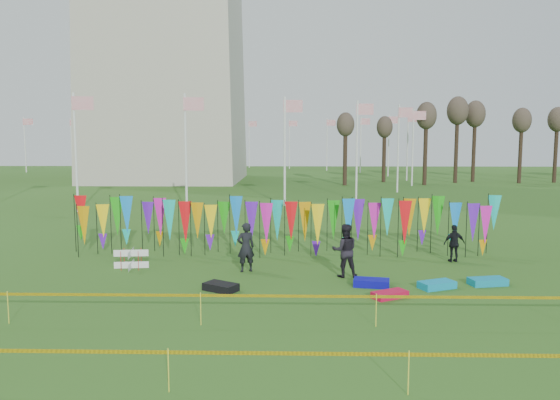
{
  "coord_description": "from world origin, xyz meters",
  "views": [
    {
      "loc": [
        0.62,
        -16.4,
        5.02
      ],
      "look_at": [
        0.08,
        6.0,
        2.45
      ],
      "focal_mm": 35.0,
      "sensor_mm": 36.0,
      "label": 1
    }
  ],
  "objects_px": {
    "kite_bag_red": "(390,294)",
    "kite_bag_black": "(221,287)",
    "person_mid": "(345,250)",
    "kite_bag_teal": "(488,282)",
    "box_kite": "(131,259)",
    "kite_bag_turquoise": "(437,285)",
    "person_left": "(246,247)",
    "person_right": "(454,243)",
    "kite_bag_blue": "(371,283)"
  },
  "relations": [
    {
      "from": "kite_bag_blue",
      "to": "kite_bag_teal",
      "type": "height_order",
      "value": "kite_bag_blue"
    },
    {
      "from": "box_kite",
      "to": "kite_bag_turquoise",
      "type": "relative_size",
      "value": 0.62
    },
    {
      "from": "person_left",
      "to": "person_mid",
      "type": "xyz_separation_m",
      "value": [
        3.64,
        -0.67,
        0.04
      ]
    },
    {
      "from": "person_left",
      "to": "person_mid",
      "type": "relative_size",
      "value": 0.96
    },
    {
      "from": "person_mid",
      "to": "kite_bag_turquoise",
      "type": "xyz_separation_m",
      "value": [
        2.95,
        -1.47,
        -0.85
      ]
    },
    {
      "from": "box_kite",
      "to": "kite_bag_teal",
      "type": "height_order",
      "value": "box_kite"
    },
    {
      "from": "person_right",
      "to": "person_mid",
      "type": "bearing_deg",
      "value": 19.75
    },
    {
      "from": "person_left",
      "to": "kite_bag_blue",
      "type": "bearing_deg",
      "value": 135.16
    },
    {
      "from": "box_kite",
      "to": "person_mid",
      "type": "bearing_deg",
      "value": -7.38
    },
    {
      "from": "kite_bag_red",
      "to": "kite_bag_black",
      "type": "distance_m",
      "value": 5.47
    },
    {
      "from": "person_right",
      "to": "kite_bag_blue",
      "type": "bearing_deg",
      "value": 35.82
    },
    {
      "from": "person_mid",
      "to": "kite_bag_red",
      "type": "relative_size",
      "value": 1.7
    },
    {
      "from": "box_kite",
      "to": "kite_bag_red",
      "type": "distance_m",
      "value": 9.98
    },
    {
      "from": "person_left",
      "to": "kite_bag_blue",
      "type": "xyz_separation_m",
      "value": [
        4.44,
        -1.94,
        -0.81
      ]
    },
    {
      "from": "kite_bag_turquoise",
      "to": "kite_bag_red",
      "type": "xyz_separation_m",
      "value": [
        -1.77,
        -1.13,
        -0.02
      ]
    },
    {
      "from": "kite_bag_turquoise",
      "to": "kite_bag_blue",
      "type": "height_order",
      "value": "kite_bag_blue"
    },
    {
      "from": "person_left",
      "to": "kite_bag_turquoise",
      "type": "bearing_deg",
      "value": 140.8
    },
    {
      "from": "person_right",
      "to": "kite_bag_turquoise",
      "type": "distance_m",
      "value": 4.36
    },
    {
      "from": "kite_bag_blue",
      "to": "kite_bag_teal",
      "type": "bearing_deg",
      "value": 3.82
    },
    {
      "from": "person_mid",
      "to": "kite_bag_blue",
      "type": "xyz_separation_m",
      "value": [
        0.79,
        -1.27,
        -0.84
      ]
    },
    {
      "from": "box_kite",
      "to": "kite_bag_teal",
      "type": "bearing_deg",
      "value": -9.03
    },
    {
      "from": "kite_bag_turquoise",
      "to": "kite_bag_teal",
      "type": "xyz_separation_m",
      "value": [
        1.85,
        0.47,
        -0.0
      ]
    },
    {
      "from": "person_right",
      "to": "kite_bag_red",
      "type": "relative_size",
      "value": 1.34
    },
    {
      "from": "kite_bag_blue",
      "to": "kite_bag_red",
      "type": "xyz_separation_m",
      "value": [
        0.39,
        -1.32,
        -0.02
      ]
    },
    {
      "from": "box_kite",
      "to": "kite_bag_turquoise",
      "type": "bearing_deg",
      "value": -12.82
    },
    {
      "from": "kite_bag_blue",
      "to": "kite_bag_black",
      "type": "xyz_separation_m",
      "value": [
        -5.04,
        -0.66,
        0.0
      ]
    },
    {
      "from": "kite_bag_turquoise",
      "to": "person_mid",
      "type": "bearing_deg",
      "value": 153.57
    },
    {
      "from": "kite_bag_teal",
      "to": "kite_bag_turquoise",
      "type": "bearing_deg",
      "value": -165.82
    },
    {
      "from": "kite_bag_turquoise",
      "to": "kite_bag_black",
      "type": "xyz_separation_m",
      "value": [
        -7.2,
        -0.46,
        0.01
      ]
    },
    {
      "from": "box_kite",
      "to": "person_right",
      "type": "distance_m",
      "value": 12.85
    },
    {
      "from": "person_left",
      "to": "person_right",
      "type": "distance_m",
      "value": 8.5
    },
    {
      "from": "box_kite",
      "to": "person_left",
      "type": "height_order",
      "value": "person_left"
    },
    {
      "from": "kite_bag_turquoise",
      "to": "kite_bag_teal",
      "type": "height_order",
      "value": "same"
    },
    {
      "from": "kite_bag_red",
      "to": "kite_bag_teal",
      "type": "xyz_separation_m",
      "value": [
        3.62,
        1.59,
        0.01
      ]
    },
    {
      "from": "kite_bag_teal",
      "to": "box_kite",
      "type": "bearing_deg",
      "value": 170.97
    },
    {
      "from": "kite_bag_teal",
      "to": "kite_bag_black",
      "type": "bearing_deg",
      "value": -174.15
    },
    {
      "from": "person_mid",
      "to": "kite_bag_teal",
      "type": "relative_size",
      "value": 1.55
    },
    {
      "from": "kite_bag_black",
      "to": "box_kite",
      "type": "bearing_deg",
      "value": 142.33
    },
    {
      "from": "person_mid",
      "to": "kite_bag_teal",
      "type": "bearing_deg",
      "value": 165.59
    },
    {
      "from": "kite_bag_red",
      "to": "kite_bag_teal",
      "type": "distance_m",
      "value": 3.95
    },
    {
      "from": "person_mid",
      "to": "kite_bag_black",
      "type": "relative_size",
      "value": 1.77
    },
    {
      "from": "kite_bag_black",
      "to": "kite_bag_red",
      "type": "bearing_deg",
      "value": -6.98
    },
    {
      "from": "person_mid",
      "to": "kite_bag_teal",
      "type": "height_order",
      "value": "person_mid"
    },
    {
      "from": "box_kite",
      "to": "kite_bag_turquoise",
      "type": "xyz_separation_m",
      "value": [
        11.06,
        -2.52,
        -0.25
      ]
    },
    {
      "from": "person_left",
      "to": "kite_bag_black",
      "type": "relative_size",
      "value": 1.71
    },
    {
      "from": "person_mid",
      "to": "person_right",
      "type": "height_order",
      "value": "person_mid"
    },
    {
      "from": "kite_bag_turquoise",
      "to": "kite_bag_black",
      "type": "relative_size",
      "value": 1.1
    },
    {
      "from": "person_right",
      "to": "kite_bag_red",
      "type": "distance_m",
      "value": 6.19
    },
    {
      "from": "person_right",
      "to": "kite_bag_teal",
      "type": "distance_m",
      "value": 3.55
    },
    {
      "from": "person_left",
      "to": "person_right",
      "type": "xyz_separation_m",
      "value": [
        8.3,
        1.82,
        -0.17
      ]
    }
  ]
}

